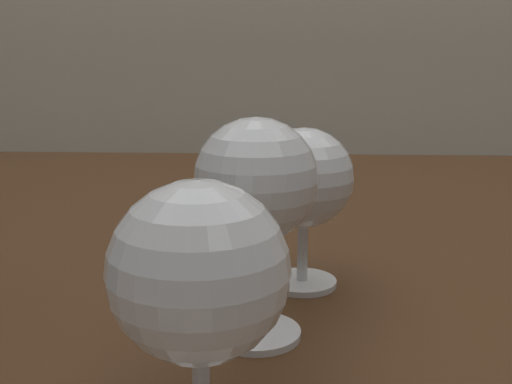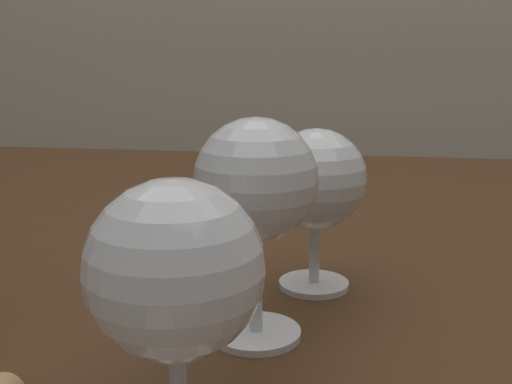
{
  "view_description": "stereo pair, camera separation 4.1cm",
  "coord_description": "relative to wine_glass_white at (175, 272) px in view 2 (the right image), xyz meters",
  "views": [
    {
      "loc": [
        -0.02,
        -0.66,
        0.97
      ],
      "look_at": [
        -0.04,
        -0.26,
        0.87
      ],
      "focal_mm": 43.88,
      "sensor_mm": 36.0,
      "label": 1
    },
    {
      "loc": [
        0.02,
        -0.66,
        0.97
      ],
      "look_at": [
        -0.04,
        -0.26,
        0.87
      ],
      "focal_mm": 43.88,
      "sensor_mm": 36.0,
      "label": 2
    }
  ],
  "objects": [
    {
      "name": "dining_table",
      "position": [
        0.06,
        0.38,
        -0.18
      ],
      "size": [
        1.34,
        1.0,
        0.77
      ],
      "color": "#472B16",
      "rests_on": "ground_plane"
    },
    {
      "name": "wine_glass_white",
      "position": [
        0.0,
        0.0,
        0.0
      ],
      "size": [
        0.09,
        0.09,
        0.14
      ],
      "color": "white",
      "rests_on": "dining_table"
    },
    {
      "name": "wine_glass_port",
      "position": [
        0.02,
        0.12,
        0.02
      ],
      "size": [
        0.08,
        0.08,
        0.15
      ],
      "color": "white",
      "rests_on": "dining_table"
    },
    {
      "name": "wine_glass_pinot",
      "position": [
        0.06,
        0.22,
        -0.0
      ],
      "size": [
        0.08,
        0.08,
        0.13
      ],
      "color": "white",
      "rests_on": "dining_table"
    }
  ]
}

